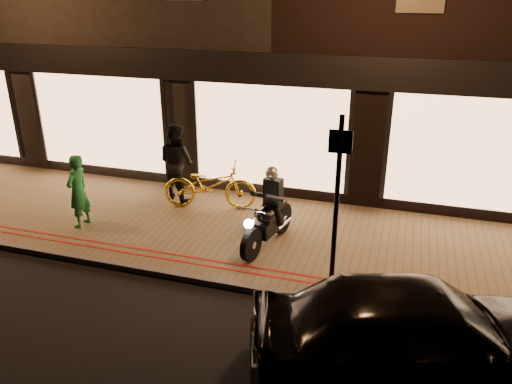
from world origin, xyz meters
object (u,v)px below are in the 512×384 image
Objects in this scene: bicycle_gold at (210,185)px; parked_car at (417,333)px; sign_post at (337,200)px; motorcycle at (269,216)px; person_green at (78,191)px.

parked_car reaches higher than bicycle_gold.
sign_post is 0.70× the size of parked_car.
sign_post reaches higher than parked_car.
motorcycle is 2.23m from sign_post.
bicycle_gold is at bearing 154.62° from motorcycle.
parked_car is at bearing -145.04° from bicycle_gold.
sign_post reaches higher than bicycle_gold.
parked_car is (2.77, -2.80, -0.01)m from motorcycle.
person_green is at bearing 113.90° from bicycle_gold.
sign_post is 1.92× the size of person_green.
motorcycle is 0.64× the size of sign_post.
sign_post is at bearing 23.53° from parked_car.
sign_post is 5.62m from person_green.
person_green is (-4.02, -0.35, 0.17)m from motorcycle.
motorcycle is 3.94m from parked_car.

